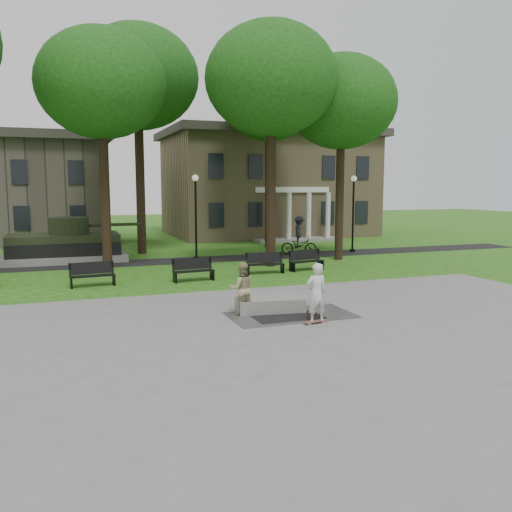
{
  "coord_description": "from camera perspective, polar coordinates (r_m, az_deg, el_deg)",
  "views": [
    {
      "loc": [
        -6.67,
        -17.27,
        4.16
      ],
      "look_at": [
        0.5,
        2.47,
        1.4
      ],
      "focal_mm": 38.0,
      "sensor_mm": 36.0,
      "label": 1
    }
  ],
  "objects": [
    {
      "name": "skateboard",
      "position": [
        16.52,
        6.27,
        -6.95
      ],
      "size": [
        0.8,
        0.32,
        0.07
      ],
      "primitive_type": "cube",
      "rotation": [
        0.0,
        0.0,
        0.16
      ],
      "color": "brown",
      "rests_on": "plaza"
    },
    {
      "name": "ground",
      "position": [
        18.98,
        1.11,
        -5.18
      ],
      "size": [
        120.0,
        120.0,
        0.0
      ],
      "primitive_type": "plane",
      "color": "#1D4B11",
      "rests_on": "ground"
    },
    {
      "name": "concrete_block",
      "position": [
        17.93,
        1.49,
        -5.13
      ],
      "size": [
        2.31,
        1.26,
        0.45
      ],
      "primitive_type": "cube",
      "rotation": [
        0.0,
        0.0,
        -0.12
      ],
      "color": "gray",
      "rests_on": "plaza"
    },
    {
      "name": "tree_5",
      "position": [
        36.67,
        1.37,
        16.13
      ],
      "size": [
        6.4,
        6.4,
        12.44
      ],
      "color": "black",
      "rests_on": "ground"
    },
    {
      "name": "tree_3",
      "position": [
        30.85,
        8.99,
        15.67
      ],
      "size": [
        6.0,
        6.0,
        11.19
      ],
      "color": "black",
      "rests_on": "ground"
    },
    {
      "name": "tree_4",
      "position": [
        34.17,
        -12.38,
        17.83
      ],
      "size": [
        7.2,
        7.2,
        13.5
      ],
      "color": "black",
      "rests_on": "ground"
    },
    {
      "name": "friend_watching",
      "position": [
        17.36,
        -1.52,
        -3.44
      ],
      "size": [
        0.91,
        0.75,
        1.7
      ],
      "primitive_type": "imported",
      "rotation": [
        0.0,
        0.0,
        3.0
      ],
      "color": "tan",
      "rests_on": "plaza"
    },
    {
      "name": "lamp_mid",
      "position": [
        30.46,
        -6.36,
        4.87
      ],
      "size": [
        0.36,
        0.36,
        4.73
      ],
      "color": "black",
      "rests_on": "ground"
    },
    {
      "name": "skateboarder",
      "position": [
        16.4,
        6.36,
        -3.9
      ],
      "size": [
        0.68,
        0.46,
        1.83
      ],
      "primitive_type": "imported",
      "rotation": [
        0.0,
        0.0,
        3.18
      ],
      "color": "silver",
      "rests_on": "plaza"
    },
    {
      "name": "lamp_right",
      "position": [
        34.22,
        10.2,
        5.08
      ],
      "size": [
        0.36,
        0.36,
        4.73
      ],
      "color": "black",
      "rests_on": "ground"
    },
    {
      "name": "tree_2",
      "position": [
        28.18,
        1.62,
        18.03
      ],
      "size": [
        6.6,
        6.6,
        12.16
      ],
      "color": "black",
      "rests_on": "ground"
    },
    {
      "name": "tank_monument",
      "position": [
        31.45,
        -19.47,
        1.03
      ],
      "size": [
        7.45,
        3.4,
        2.4
      ],
      "color": "gray",
      "rests_on": "ground"
    },
    {
      "name": "park_bench_1",
      "position": [
        23.72,
        -6.63,
        -1.38
      ],
      "size": [
        1.84,
        0.7,
        1.0
      ],
      "rotation": [
        0.0,
        0.0,
        0.1
      ],
      "color": "black",
      "rests_on": "ground"
    },
    {
      "name": "cyclist",
      "position": [
        32.61,
        4.55,
        1.8
      ],
      "size": [
        2.24,
        1.55,
        2.31
      ],
      "rotation": [
        0.0,
        0.0,
        1.14
      ],
      "color": "black",
      "rests_on": "ground"
    },
    {
      "name": "tree_1",
      "position": [
        28.27,
        -15.99,
        16.97
      ],
      "size": [
        6.2,
        6.2,
        11.63
      ],
      "color": "black",
      "rests_on": "ground"
    },
    {
      "name": "footpath",
      "position": [
        30.31,
        -7.07,
        -0.45
      ],
      "size": [
        44.0,
        2.6,
        0.01
      ],
      "primitive_type": "cube",
      "color": "black",
      "rests_on": "ground"
    },
    {
      "name": "park_bench_0",
      "position": [
        23.33,
        -16.84,
        -1.81
      ],
      "size": [
        1.83,
        0.68,
        1.0
      ],
      "rotation": [
        0.0,
        0.0,
        0.09
      ],
      "color": "black",
      "rests_on": "ground"
    },
    {
      "name": "park_bench_3",
      "position": [
        26.64,
        5.28,
        -0.39
      ],
      "size": [
        1.85,
        0.82,
        1.0
      ],
      "rotation": [
        0.0,
        0.0,
        0.17
      ],
      "color": "black",
      "rests_on": "ground"
    },
    {
      "name": "building_right",
      "position": [
        46.37,
        1.11,
        7.72
      ],
      "size": [
        17.0,
        12.0,
        8.6
      ],
      "color": "#9E8460",
      "rests_on": "ground"
    },
    {
      "name": "puddle",
      "position": [
        17.22,
        3.39,
        -6.44
      ],
      "size": [
        2.2,
        1.2,
        0.0
      ],
      "primitive_type": "cube",
      "color": "black",
      "rests_on": "plaza"
    },
    {
      "name": "plaza",
      "position": [
        14.57,
        8.29,
        -9.15
      ],
      "size": [
        22.0,
        16.0,
        0.02
      ],
      "primitive_type": "cube",
      "color": "gray",
      "rests_on": "ground"
    },
    {
      "name": "park_bench_2",
      "position": [
        25.57,
        0.9,
        -0.69
      ],
      "size": [
        1.83,
        0.65,
        1.0
      ],
      "rotation": [
        0.0,
        0.0,
        -0.07
      ],
      "color": "black",
      "rests_on": "ground"
    }
  ]
}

